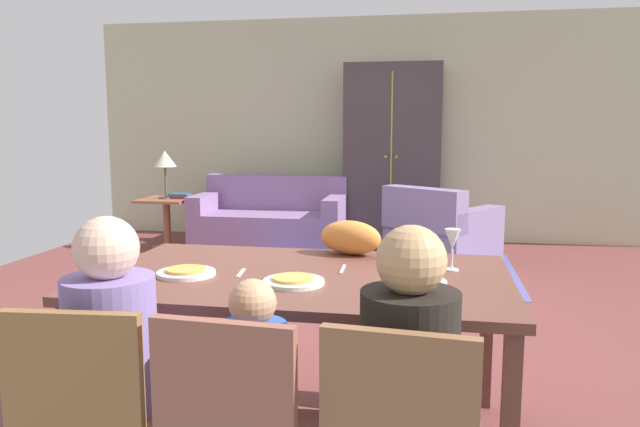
{
  "coord_description": "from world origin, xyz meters",
  "views": [
    {
      "loc": [
        0.78,
        -4.08,
        1.4
      ],
      "look_at": [
        0.1,
        -0.36,
        0.85
      ],
      "focal_mm": 34.25,
      "sensor_mm": 36.0,
      "label": 1
    }
  ],
  "objects": [
    {
      "name": "dining_table",
      "position": [
        0.24,
        -1.56,
        0.69
      ],
      "size": [
        1.77,
        1.07,
        0.76
      ],
      "color": "brown",
      "rests_on": "ground_plane"
    },
    {
      "name": "plate_near_woman",
      "position": [
        0.73,
        -1.66,
        0.77
      ],
      "size": [
        0.25,
        0.25,
        0.02
      ],
      "primitive_type": "cylinder",
      "color": "white",
      "rests_on": "dining_table"
    },
    {
      "name": "area_rug",
      "position": [
        0.3,
        1.76,
        0.0
      ],
      "size": [
        2.6,
        1.8,
        0.01
      ],
      "primitive_type": "cube",
      "color": "#515390",
      "rests_on": "ground_plane"
    },
    {
      "name": "plate_near_man",
      "position": [
        -0.24,
        -1.68,
        0.77
      ],
      "size": [
        0.25,
        0.25,
        0.02
      ],
      "primitive_type": "cylinder",
      "color": "white",
      "rests_on": "dining_table"
    },
    {
      "name": "person_man",
      "position": [
        -0.25,
        -2.28,
        0.51
      ],
      "size": [
        0.3,
        0.41,
        1.11
      ],
      "color": "#272C44",
      "rests_on": "ground_plane"
    },
    {
      "name": "fork",
      "position": [
        -0.02,
        -1.61,
        0.76
      ],
      "size": [
        0.03,
        0.15,
        0.01
      ],
      "primitive_type": "cube",
      "rotation": [
        0.0,
        0.0,
        0.12
      ],
      "color": "silver",
      "rests_on": "dining_table"
    },
    {
      "name": "person_woman",
      "position": [
        0.73,
        -2.28,
        0.51
      ],
      "size": [
        0.3,
        0.41,
        1.11
      ],
      "color": "#2F3E46",
      "rests_on": "ground_plane"
    },
    {
      "name": "handbag",
      "position": [
        0.36,
        1.46,
        0.13
      ],
      "size": [
        0.32,
        0.16,
        0.26
      ],
      "primitive_type": "cube",
      "color": "black",
      "rests_on": "ground_plane"
    },
    {
      "name": "knife",
      "position": [
        0.4,
        -1.46,
        0.76
      ],
      "size": [
        0.02,
        0.17,
        0.01
      ],
      "primitive_type": "cube",
      "rotation": [
        0.0,
        0.0,
        0.04
      ],
      "color": "silver",
      "rests_on": "dining_table"
    },
    {
      "name": "pizza_near_child",
      "position": [
        0.24,
        -1.74,
        0.78
      ],
      "size": [
        0.17,
        0.17,
        0.01
      ],
      "primitive_type": "cylinder",
      "color": "gold",
      "rests_on": "plate_near_child"
    },
    {
      "name": "table_lamp",
      "position": [
        -2.18,
        2.36,
        1.01
      ],
      "size": [
        0.26,
        0.26,
        0.54
      ],
      "color": "brown",
      "rests_on": "side_table"
    },
    {
      "name": "couch",
      "position": [
        -1.02,
        2.61,
        0.3
      ],
      "size": [
        1.69,
        0.86,
        0.82
      ],
      "color": "gray",
      "rests_on": "ground_plane"
    },
    {
      "name": "side_table",
      "position": [
        -2.18,
        2.36,
        0.38
      ],
      "size": [
        0.56,
        0.56,
        0.58
      ],
      "color": "#91563B",
      "rests_on": "ground_plane"
    },
    {
      "name": "ground_plane",
      "position": [
        0.0,
        0.42,
        -0.01
      ],
      "size": [
        6.93,
        6.04,
        0.02
      ],
      "primitive_type": "cube",
      "color": "brown"
    },
    {
      "name": "dining_chair_man",
      "position": [
        -0.24,
        -2.45,
        0.49
      ],
      "size": [
        0.45,
        0.45,
        0.87
      ],
      "color": "olive",
      "rests_on": "ground_plane"
    },
    {
      "name": "back_wall",
      "position": [
        0.0,
        3.49,
        1.35
      ],
      "size": [
        6.93,
        0.1,
        2.7
      ],
      "primitive_type": "cube",
      "color": "beige",
      "rests_on": "ground_plane"
    },
    {
      "name": "armchair",
      "position": [
        0.88,
        1.91,
        0.32
      ],
      "size": [
        1.19,
        1.19,
        0.82
      ],
      "color": "slate",
      "rests_on": "ground_plane"
    },
    {
      "name": "cat",
      "position": [
        0.39,
        -1.12,
        0.84
      ],
      "size": [
        0.35,
        0.25,
        0.17
      ],
      "primitive_type": "ellipsoid",
      "rotation": [
        0.0,
        0.0,
        -0.3
      ],
      "color": "orange",
      "rests_on": "dining_table"
    },
    {
      "name": "book_lower",
      "position": [
        -1.99,
        2.4,
        0.59
      ],
      "size": [
        0.22,
        0.16,
        0.03
      ],
      "primitive_type": "cube",
      "color": "#A33135",
      "rests_on": "side_table"
    },
    {
      "name": "pizza_near_man",
      "position": [
        -0.24,
        -1.68,
        0.78
      ],
      "size": [
        0.17,
        0.17,
        0.01
      ],
      "primitive_type": "cylinder",
      "color": "gold",
      "rests_on": "plate_near_man"
    },
    {
      "name": "wine_glass",
      "position": [
        0.88,
        -1.38,
        0.89
      ],
      "size": [
        0.07,
        0.07,
        0.19
      ],
      "color": "silver",
      "rests_on": "dining_table"
    },
    {
      "name": "book_upper",
      "position": [
        -2.02,
        2.39,
        0.62
      ],
      "size": [
        0.22,
        0.16,
        0.03
      ],
      "primitive_type": "cube",
      "color": "#2C5177",
      "rests_on": "book_lower"
    },
    {
      "name": "plate_near_child",
      "position": [
        0.24,
        -1.74,
        0.77
      ],
      "size": [
        0.25,
        0.25,
        0.02
      ],
      "primitive_type": "cylinder",
      "color": "silver",
      "rests_on": "dining_table"
    },
    {
      "name": "armoire",
      "position": [
        0.33,
        3.1,
        1.05
      ],
      "size": [
        1.1,
        0.59,
        2.1
      ],
      "color": "#403537",
      "rests_on": "ground_plane"
    },
    {
      "name": "person_child",
      "position": [
        0.24,
        -2.28,
        0.43
      ],
      "size": [
        0.22,
        0.29,
        0.92
      ],
      "color": "#274442",
      "rests_on": "ground_plane"
    }
  ]
}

